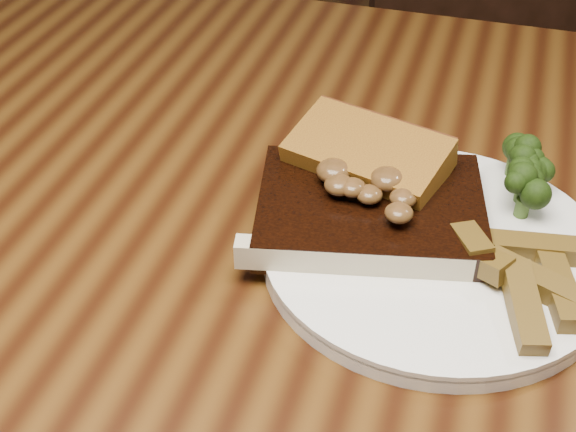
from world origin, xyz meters
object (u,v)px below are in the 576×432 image
Objects in this scene: plate at (434,253)px; garlic_bread at (366,177)px; dining_table at (286,327)px; steak at (370,211)px; chair_far at (483,92)px; potato_wedges at (506,261)px.

garlic_bread reaches higher than plate.
dining_table is 6.23× the size of plate.
steak is at bearing 165.51° from plate.
plate is 1.52× the size of steak.
steak is at bearing 60.59° from chair_far.
plate is (-0.00, -0.69, 0.24)m from chair_far.
chair_far is at bearing 73.45° from steak.
potato_wedges is at bearing 69.21° from chair_far.
steak is 0.04m from garlic_bread.
dining_table is at bearing 55.99° from chair_far.
plate is at bearing 6.86° from dining_table.
dining_table is at bearing 179.34° from potato_wedges.
potato_wedges is (0.05, -0.70, 0.25)m from chair_far.
chair_far is at bearing 80.84° from dining_table.
chair_far is 3.68× the size of plate.
garlic_bread is (-0.01, 0.04, 0.00)m from steak.
potato_wedges is (0.12, -0.07, -0.00)m from garlic_bread.
garlic_bread is (0.05, 0.07, 0.12)m from dining_table.
dining_table is 0.13m from steak.
plate is at bearing -24.28° from garlic_bread.
steak is 1.80× the size of potato_wedges.
steak reaches higher than dining_table.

